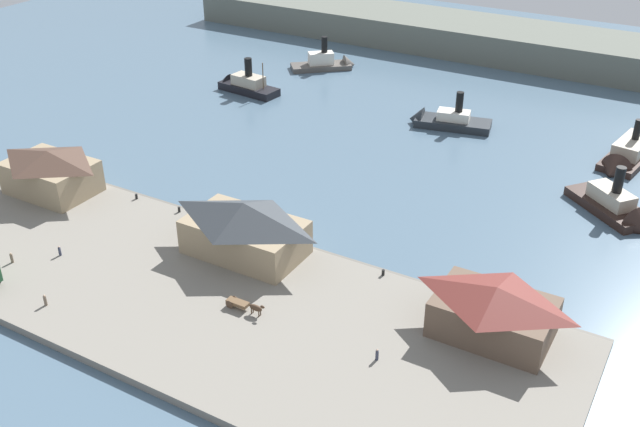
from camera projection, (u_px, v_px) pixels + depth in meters
name	position (u px, v px, depth m)	size (l,w,h in m)	color
ground_plane	(271.00, 227.00, 121.38)	(320.00, 320.00, 0.00)	slate
quay_promenade	(186.00, 291.00, 104.50)	(110.00, 36.00, 1.20)	gray
seawall_edge	(259.00, 234.00, 118.42)	(110.00, 0.80, 1.00)	#666159
ferry_shed_east_terminal	(50.00, 171.00, 127.84)	(15.17, 10.83, 7.85)	#998466
ferry_shed_central_terminal	(245.00, 228.00, 110.22)	(17.99, 10.96, 8.62)	#998466
ferry_shed_west_terminal	(494.00, 310.00, 93.53)	(15.16, 10.48, 7.28)	brown
horse_cart	(244.00, 305.00, 99.20)	(6.02, 1.36, 1.87)	brown
pedestrian_walking_west	(12.00, 258.00, 109.57)	(0.42, 0.42, 1.71)	#6B5B4C
pedestrian_near_east_shed	(60.00, 251.00, 111.27)	(0.41, 0.41, 1.65)	#33384C
pedestrian_by_tram	(377.00, 355.00, 90.51)	(0.40, 0.40, 1.63)	#33384C
pedestrian_near_west_shed	(45.00, 300.00, 100.26)	(0.43, 0.43, 1.74)	#6B5B4C
mooring_post_center_east	(179.00, 210.00, 123.17)	(0.44, 0.44, 0.90)	black
mooring_post_west	(383.00, 272.00, 106.79)	(0.44, 0.44, 0.90)	black
mooring_post_center_west	(136.00, 196.00, 127.21)	(0.44, 0.44, 0.90)	black
ferry_mid_harbor	(627.00, 156.00, 142.13)	(9.90, 22.41, 10.40)	black
ferry_approaching_east	(443.00, 120.00, 158.26)	(18.32, 9.43, 9.95)	#23282D
ferry_moored_west	(329.00, 63.00, 192.22)	(16.31, 15.19, 10.46)	#514C47
ferry_moored_east	(619.00, 209.00, 123.70)	(17.27, 15.74, 10.97)	black
ferry_outer_harbor	(244.00, 85.00, 176.93)	(17.21, 6.83, 9.98)	black
far_headland	(490.00, 39.00, 202.31)	(180.00, 24.00, 8.00)	#60665B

